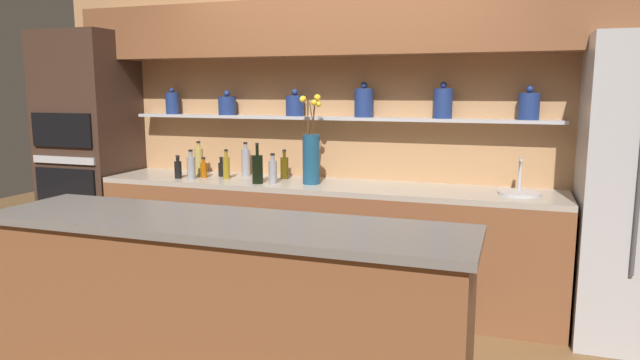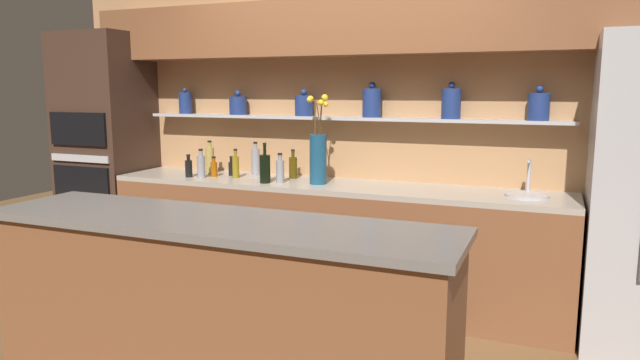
# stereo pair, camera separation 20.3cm
# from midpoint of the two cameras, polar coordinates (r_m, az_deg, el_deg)

# --- Properties ---
(back_wall_unit) EXTENTS (5.20, 0.44, 2.60)m
(back_wall_unit) POSITION_cam_midpoint_polar(r_m,az_deg,el_deg) (4.55, 1.08, 8.02)
(back_wall_unit) COLOR tan
(back_wall_unit) RESTS_ON ground_plane
(back_counter_unit) EXTENTS (3.56, 0.62, 0.92)m
(back_counter_unit) POSITION_cam_midpoint_polar(r_m,az_deg,el_deg) (4.46, -1.19, -6.17)
(back_counter_unit) COLOR brown
(back_counter_unit) RESTS_ON ground_plane
(island_counter) EXTENTS (2.40, 0.61, 1.02)m
(island_counter) POSITION_cam_midpoint_polar(r_m,az_deg,el_deg) (2.93, -11.59, -13.65)
(island_counter) COLOR brown
(island_counter) RESTS_ON ground_plane
(oven_tower) EXTENTS (0.71, 0.64, 2.12)m
(oven_tower) POSITION_cam_midpoint_polar(r_m,az_deg,el_deg) (5.47, -22.97, 2.33)
(oven_tower) COLOR #3D281E
(oven_tower) RESTS_ON ground_plane
(flower_vase) EXTENTS (0.16, 0.15, 0.68)m
(flower_vase) POSITION_cam_midpoint_polar(r_m,az_deg,el_deg) (4.31, -2.24, 2.53)
(flower_vase) COLOR navy
(flower_vase) RESTS_ON back_counter_unit
(sink_fixture) EXTENTS (0.28, 0.28, 0.25)m
(sink_fixture) POSITION_cam_midpoint_polar(r_m,az_deg,el_deg) (4.11, 17.98, -1.03)
(sink_fixture) COLOR #B7B7BC
(sink_fixture) RESTS_ON back_counter_unit
(bottle_wine_0) EXTENTS (0.08, 0.08, 0.31)m
(bottle_wine_0) POSITION_cam_midpoint_polar(r_m,az_deg,el_deg) (4.38, -7.60, 1.12)
(bottle_wine_0) COLOR black
(bottle_wine_0) RESTS_ON back_counter_unit
(bottle_sauce_1) EXTENTS (0.06, 0.06, 0.19)m
(bottle_sauce_1) POSITION_cam_midpoint_polar(r_m,az_deg,el_deg) (4.76, -15.21, 1.08)
(bottle_sauce_1) COLOR black
(bottle_sauce_1) RESTS_ON back_counter_unit
(bottle_spirit_2) EXTENTS (0.06, 0.06, 0.24)m
(bottle_spirit_2) POSITION_cam_midpoint_polar(r_m,az_deg,el_deg) (4.69, -13.98, 1.26)
(bottle_spirit_2) COLOR gray
(bottle_spirit_2) RESTS_ON back_counter_unit
(bottle_sauce_3) EXTENTS (0.05, 0.05, 0.16)m
(bottle_sauce_3) POSITION_cam_midpoint_polar(r_m,az_deg,el_deg) (4.79, -11.03, 1.14)
(bottle_sauce_3) COLOR black
(bottle_sauce_3) RESTS_ON back_counter_unit
(bottle_oil_4) EXTENTS (0.05, 0.05, 0.24)m
(bottle_oil_4) POSITION_cam_midpoint_polar(r_m,az_deg,el_deg) (4.65, -10.59, 1.29)
(bottle_oil_4) COLOR olive
(bottle_oil_4) RESTS_ON back_counter_unit
(bottle_spirit_5) EXTENTS (0.07, 0.07, 0.28)m
(bottle_spirit_5) POSITION_cam_midpoint_polar(r_m,az_deg,el_deg) (4.91, -13.18, 1.88)
(bottle_spirit_5) COLOR tan
(bottle_spirit_5) RESTS_ON back_counter_unit
(bottle_oil_6) EXTENTS (0.07, 0.07, 0.24)m
(bottle_oil_6) POSITION_cam_midpoint_polar(r_m,az_deg,el_deg) (4.59, -4.84, 1.27)
(bottle_oil_6) COLOR #47380A
(bottle_oil_6) RESTS_ON back_counter_unit
(bottle_spirit_7) EXTENTS (0.07, 0.07, 0.28)m
(bottle_spirit_7) POSITION_cam_midpoint_polar(r_m,az_deg,el_deg) (4.79, -8.65, 1.82)
(bottle_spirit_7) COLOR gray
(bottle_spirit_7) RESTS_ON back_counter_unit
(bottle_sauce_8) EXTENTS (0.05, 0.05, 0.17)m
(bottle_sauce_8) POSITION_cam_midpoint_polar(r_m,az_deg,el_deg) (4.75, -12.76, 1.05)
(bottle_sauce_8) COLOR #9E4C0A
(bottle_sauce_8) RESTS_ON back_counter_unit
(bottle_spirit_9) EXTENTS (0.06, 0.06, 0.23)m
(bottle_spirit_9) POSITION_cam_midpoint_polar(r_m,az_deg,el_deg) (4.37, -6.07, 0.89)
(bottle_spirit_9) COLOR gray
(bottle_spirit_9) RESTS_ON back_counter_unit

